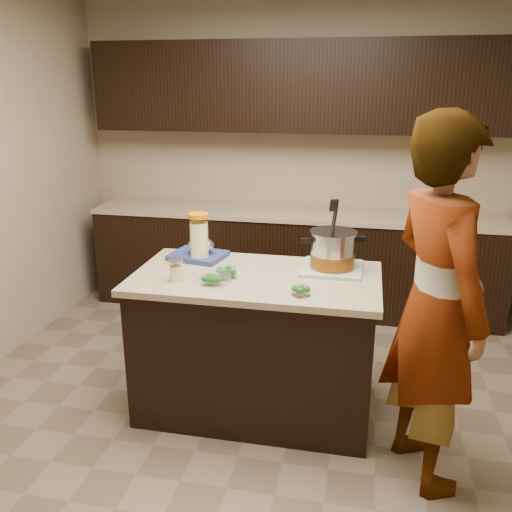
{
  "coord_description": "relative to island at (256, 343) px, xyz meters",
  "views": [
    {
      "loc": [
        0.61,
        -2.95,
        2.0
      ],
      "look_at": [
        0.0,
        0.0,
        1.02
      ],
      "focal_mm": 38.0,
      "sensor_mm": 36.0,
      "label": 1
    }
  ],
  "objects": [
    {
      "name": "broccoli_tub_rect",
      "position": [
        -0.22,
        -0.18,
        0.48
      ],
      "size": [
        0.2,
        0.17,
        0.06
      ],
      "rotation": [
        0.0,
        0.0,
        -0.25
      ],
      "color": "silver",
      "rests_on": "island"
    },
    {
      "name": "lemonade_pitcher",
      "position": [
        -0.4,
        0.18,
        0.59
      ],
      "size": [
        0.15,
        0.15,
        0.31
      ],
      "rotation": [
        0.0,
        0.0,
        0.22
      ],
      "color": "#F7EC97",
      "rests_on": "island"
    },
    {
      "name": "room_shell",
      "position": [
        0.0,
        0.0,
        1.26
      ],
      "size": [
        4.04,
        4.04,
        2.72
      ],
      "color": "tan",
      "rests_on": "ground"
    },
    {
      "name": "broccoli_tub_right",
      "position": [
        0.3,
        -0.26,
        0.47
      ],
      "size": [
        0.14,
        0.14,
        0.05
      ],
      "rotation": [
        0.0,
        0.0,
        -0.41
      ],
      "color": "silver",
      "rests_on": "island"
    },
    {
      "name": "island",
      "position": [
        0.0,
        0.0,
        0.0
      ],
      "size": [
        1.46,
        0.81,
        0.9
      ],
      "color": "black",
      "rests_on": "ground"
    },
    {
      "name": "mason_jar",
      "position": [
        -0.43,
        -0.18,
        0.51
      ],
      "size": [
        0.11,
        0.11,
        0.14
      ],
      "rotation": [
        0.0,
        0.0,
        -0.35
      ],
      "color": "#F7EC97",
      "rests_on": "island"
    },
    {
      "name": "person",
      "position": [
        0.98,
        -0.39,
        0.49
      ],
      "size": [
        0.7,
        0.81,
        1.89
      ],
      "primitive_type": "imported",
      "rotation": [
        0.0,
        0.0,
        2.01
      ],
      "color": "gray",
      "rests_on": "ground"
    },
    {
      "name": "back_cabinets",
      "position": [
        0.0,
        1.74,
        0.49
      ],
      "size": [
        3.6,
        0.63,
        2.33
      ],
      "color": "black",
      "rests_on": "ground"
    },
    {
      "name": "stock_pot",
      "position": [
        0.43,
        0.19,
        0.56
      ],
      "size": [
        0.39,
        0.36,
        0.4
      ],
      "rotation": [
        0.0,
        0.0,
        0.31
      ],
      "color": "#B7B7BC",
      "rests_on": "dish_towel"
    },
    {
      "name": "broccoli_tub_left",
      "position": [
        -0.16,
        -0.07,
        0.47
      ],
      "size": [
        0.16,
        0.16,
        0.06
      ],
      "rotation": [
        0.0,
        0.0,
        -0.39
      ],
      "color": "silver",
      "rests_on": "island"
    },
    {
      "name": "dish_towel",
      "position": [
        0.43,
        0.19,
        0.46
      ],
      "size": [
        0.37,
        0.37,
        0.02
      ],
      "primitive_type": "cube",
      "rotation": [
        0.0,
        0.0,
        -0.02
      ],
      "color": "#57815F",
      "rests_on": "island"
    },
    {
      "name": "ground_plane",
      "position": [
        0.0,
        0.0,
        -0.45
      ],
      "size": [
        4.0,
        4.0,
        0.0
      ],
      "primitive_type": "plane",
      "color": "brown",
      "rests_on": "ground"
    },
    {
      "name": "blue_tray",
      "position": [
        -0.43,
        0.24,
        0.49
      ],
      "size": [
        0.38,
        0.33,
        0.13
      ],
      "rotation": [
        0.0,
        0.0,
        -0.19
      ],
      "color": "navy",
      "rests_on": "island"
    }
  ]
}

